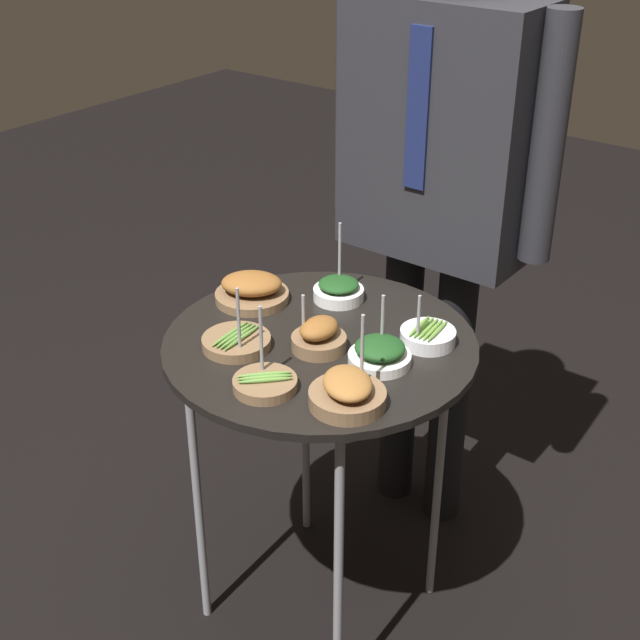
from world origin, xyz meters
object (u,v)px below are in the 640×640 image
bowl_roast_front_center (252,290)px  bowl_spinach_front_left (379,354)px  serving_cart (320,364)px  bowl_spinach_center (339,290)px  bowl_asparagus_front_right (265,383)px  waiter_figure (440,162)px  bowl_roast_mid_right (319,337)px  bowl_roast_mid_left (348,392)px  bowl_asparagus_far_rim (236,341)px  bowl_asparagus_back_right (428,336)px

bowl_roast_front_center → bowl_spinach_front_left: bearing=-7.8°
serving_cart → bowl_spinach_center: bowl_spinach_center is taller
bowl_spinach_center → bowl_roast_front_center: bearing=-141.1°
bowl_asparagus_front_right → waiter_figure: bearing=93.3°
bowl_spinach_front_left → bowl_spinach_center: bearing=142.5°
bowl_roast_front_center → bowl_spinach_front_left: (0.38, -0.05, -0.00)m
bowl_roast_mid_right → bowl_spinach_front_left: bearing=10.9°
bowl_spinach_front_left → bowl_roast_mid_left: bearing=-77.7°
bowl_asparagus_far_rim → bowl_asparagus_front_right: bearing=-29.3°
bowl_asparagus_front_right → bowl_spinach_front_left: bowl_asparagus_front_right is taller
bowl_spinach_center → bowl_asparagus_back_right: 0.27m
bowl_roast_mid_right → bowl_asparagus_far_rim: bearing=-145.0°
bowl_roast_front_center → bowl_spinach_front_left: 0.39m
bowl_roast_mid_right → waiter_figure: bearing=93.6°
bowl_asparagus_far_rim → waiter_figure: 0.66m
bowl_spinach_center → bowl_spinach_front_left: 0.29m
bowl_spinach_center → bowl_asparagus_front_right: bearing=-74.5°
bowl_asparagus_back_right → bowl_roast_mid_right: bearing=-137.2°
serving_cart → bowl_spinach_center: 0.21m
bowl_spinach_front_left → bowl_roast_mid_left: 0.16m
bowl_spinach_front_left → waiter_figure: 0.56m
bowl_roast_mid_left → waiter_figure: 0.71m
bowl_roast_mid_right → bowl_spinach_front_left: bowl_spinach_front_left is taller
bowl_asparagus_far_rim → bowl_asparagus_back_right: size_ratio=1.27×
bowl_spinach_front_left → bowl_asparagus_back_right: (0.03, 0.13, -0.01)m
bowl_asparagus_far_rim → bowl_spinach_front_left: size_ratio=1.13×
waiter_figure → bowl_roast_front_center: bearing=-117.0°
bowl_asparagus_front_right → bowl_spinach_center: size_ratio=0.92×
bowl_spinach_center → bowl_asparagus_far_rim: bearing=-98.0°
bowl_roast_mid_right → bowl_roast_mid_left: bearing=-37.8°
bowl_roast_mid_left → bowl_spinach_center: bearing=128.6°
bowl_roast_mid_right → bowl_spinach_front_left: size_ratio=0.90×
bowl_asparagus_front_right → bowl_roast_front_center: (-0.26, 0.26, 0.01)m
bowl_spinach_center → waiter_figure: (0.07, 0.31, 0.23)m
bowl_spinach_front_left → bowl_asparagus_far_rim: bearing=-155.6°
bowl_asparagus_front_right → bowl_spinach_center: 0.40m
bowl_asparagus_far_rim → waiter_figure: size_ratio=0.10×
bowl_roast_front_center → bowl_roast_mid_left: 0.47m
bowl_roast_front_center → bowl_roast_mid_left: size_ratio=0.98×
bowl_asparagus_front_right → waiter_figure: 0.73m
bowl_spinach_center → bowl_roast_front_center: 0.20m
bowl_roast_mid_right → bowl_roast_front_center: (-0.25, 0.08, -0.00)m
serving_cart → bowl_asparagus_front_right: (0.03, -0.21, 0.07)m
bowl_roast_mid_left → waiter_figure: waiter_figure is taller
bowl_roast_mid_right → bowl_roast_front_center: 0.26m
bowl_asparagus_far_rim → waiter_figure: waiter_figure is taller
bowl_roast_mid_left → bowl_roast_mid_right: bearing=142.2°
bowl_asparagus_far_rim → bowl_spinach_center: bowl_spinach_center is taller
bowl_spinach_center → bowl_roast_mid_left: (0.26, -0.33, 0.00)m
serving_cart → bowl_roast_mid_right: size_ratio=6.12×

